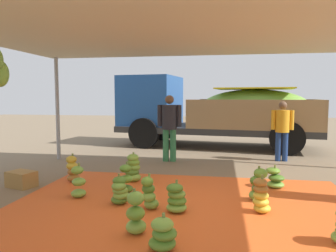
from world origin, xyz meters
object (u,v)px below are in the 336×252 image
(banana_bunch_0, at_px, (163,235))
(worker_1, at_px, (169,123))
(cargo_truck_main, at_px, (211,110))
(worker_0, at_px, (282,126))
(banana_bunch_1, at_px, (120,191))
(banana_bunch_3, at_px, (133,168))
(banana_bunch_8, at_px, (176,199))
(banana_bunch_12, at_px, (275,179))
(banana_bunch_11, at_px, (73,170))
(banana_bunch_2, at_px, (149,194))
(banana_bunch_6, at_px, (136,214))
(crate_0, at_px, (22,179))
(banana_bunch_9, at_px, (78,183))
(banana_bunch_5, at_px, (126,180))
(banana_bunch_10, at_px, (261,197))
(banana_bunch_4, at_px, (259,186))

(banana_bunch_0, relative_size, worker_1, 0.24)
(cargo_truck_main, distance_m, worker_0, 2.98)
(banana_bunch_1, xyz_separation_m, banana_bunch_3, (-0.17, 1.38, 0.05))
(banana_bunch_8, distance_m, banana_bunch_12, 2.24)
(banana_bunch_1, height_order, banana_bunch_11, banana_bunch_11)
(banana_bunch_2, distance_m, banana_bunch_12, 2.53)
(banana_bunch_3, height_order, banana_bunch_12, banana_bunch_3)
(banana_bunch_1, relative_size, banana_bunch_6, 0.85)
(banana_bunch_2, bearing_deg, banana_bunch_3, 113.88)
(banana_bunch_8, bearing_deg, banana_bunch_11, 149.74)
(worker_0, xyz_separation_m, crate_0, (-5.24, -3.37, -0.77))
(banana_bunch_3, bearing_deg, banana_bunch_8, -55.15)
(worker_1, bearing_deg, banana_bunch_9, -106.72)
(banana_bunch_5, relative_size, crate_0, 1.13)
(cargo_truck_main, height_order, worker_0, cargo_truck_main)
(banana_bunch_6, bearing_deg, worker_1, 94.19)
(banana_bunch_12, relative_size, worker_1, 0.26)
(banana_bunch_1, height_order, banana_bunch_3, banana_bunch_3)
(banana_bunch_5, height_order, banana_bunch_12, banana_bunch_5)
(banana_bunch_8, xyz_separation_m, banana_bunch_12, (1.62, 1.55, -0.03))
(banana_bunch_6, xyz_separation_m, banana_bunch_12, (2.00, 2.40, -0.08))
(banana_bunch_10, bearing_deg, banana_bunch_12, 73.48)
(banana_bunch_6, relative_size, banana_bunch_12, 1.30)
(banana_bunch_0, xyz_separation_m, cargo_truck_main, (0.24, 7.67, 1.06))
(banana_bunch_2, distance_m, banana_bunch_3, 1.67)
(banana_bunch_5, distance_m, banana_bunch_10, 2.29)
(banana_bunch_12, relative_size, crate_0, 0.89)
(banana_bunch_11, bearing_deg, banana_bunch_12, 3.36)
(banana_bunch_8, relative_size, banana_bunch_11, 0.84)
(banana_bunch_10, height_order, worker_1, worker_1)
(banana_bunch_2, distance_m, banana_bunch_10, 1.64)
(banana_bunch_6, xyz_separation_m, crate_0, (-2.68, 1.70, -0.11))
(banana_bunch_3, height_order, cargo_truck_main, cargo_truck_main)
(cargo_truck_main, distance_m, worker_1, 2.95)
(banana_bunch_11, bearing_deg, cargo_truck_main, 63.93)
(banana_bunch_2, relative_size, banana_bunch_11, 0.96)
(banana_bunch_11, bearing_deg, banana_bunch_4, -9.86)
(banana_bunch_11, distance_m, banana_bunch_12, 3.89)
(banana_bunch_12, bearing_deg, banana_bunch_4, -114.82)
(banana_bunch_0, bearing_deg, crate_0, 146.40)
(banana_bunch_10, bearing_deg, cargo_truck_main, 98.61)
(banana_bunch_0, height_order, banana_bunch_9, banana_bunch_9)
(banana_bunch_5, bearing_deg, worker_1, 84.48)
(banana_bunch_6, relative_size, banana_bunch_10, 1.02)
(banana_bunch_1, height_order, banana_bunch_9, banana_bunch_9)
(banana_bunch_2, relative_size, banana_bunch_12, 1.23)
(banana_bunch_1, xyz_separation_m, worker_0, (3.11, 4.03, 0.70))
(banana_bunch_1, xyz_separation_m, banana_bunch_8, (0.92, -0.19, -0.01))
(banana_bunch_0, height_order, banana_bunch_1, banana_bunch_1)
(crate_0, bearing_deg, banana_bunch_3, 20.25)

